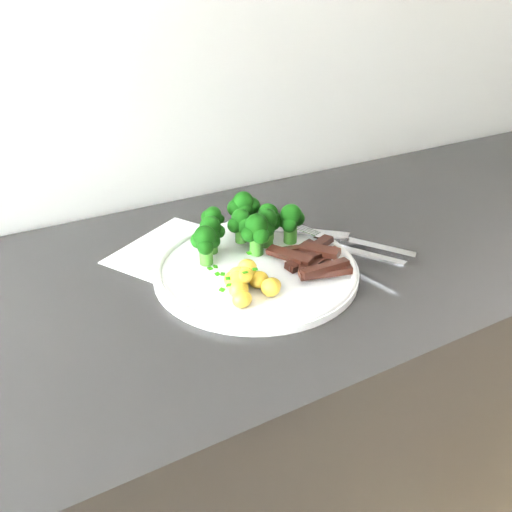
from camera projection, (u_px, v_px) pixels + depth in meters
counter at (297, 435)px, 1.06m from camera, size 2.33×0.58×0.87m
recipe_paper at (204, 259)px, 0.82m from camera, size 0.30×0.33×0.00m
plate at (256, 268)px, 0.78m from camera, size 0.31×0.31×0.02m
broccoli at (248, 223)px, 0.82m from camera, size 0.19×0.13×0.08m
potatoes at (245, 281)px, 0.71m from camera, size 0.10×0.08×0.04m
beef_strips at (311, 258)px, 0.78m from camera, size 0.11×0.13×0.03m
fork at (350, 248)px, 0.81m from camera, size 0.09×0.19×0.02m
knife at (357, 244)px, 0.85m from camera, size 0.18×0.21×0.03m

